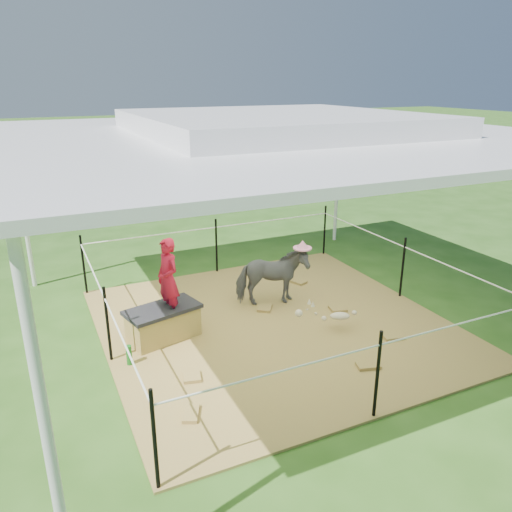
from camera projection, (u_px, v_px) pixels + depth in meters
name	position (u px, v px, depth m)	size (l,w,h in m)	color
ground	(274.00, 325.00, 7.05)	(90.00, 90.00, 0.00)	#2D5919
hay_patch	(274.00, 324.00, 7.05)	(4.60, 4.60, 0.03)	brown
canopy_tent	(277.00, 130.00, 6.15)	(6.30, 6.30, 2.90)	silver
rope_fence	(275.00, 283.00, 6.84)	(4.54, 4.54, 1.00)	black
straw_bale	(163.00, 325.00, 6.58)	(0.90, 0.45, 0.40)	#A37A3B
dark_cloth	(162.00, 309.00, 6.50)	(0.96, 0.50, 0.05)	black
woman	(168.00, 272.00, 6.37)	(0.39, 0.26, 1.08)	red
green_bottle	(129.00, 355.00, 6.00)	(0.07, 0.07, 0.25)	#176B1B
pony	(272.00, 277.00, 7.50)	(0.48, 1.06, 0.90)	#47474C
pink_hat	(272.00, 245.00, 7.33)	(0.28, 0.28, 0.13)	pink
foal	(340.00, 314.00, 6.81)	(0.82, 0.45, 0.45)	beige
trash_barrel	(286.00, 187.00, 14.11)	(0.52, 0.52, 0.81)	#1A31C3
picnic_table_near	(185.00, 184.00, 14.77)	(1.69, 1.22, 0.70)	#58311E
picnic_table_far	(295.00, 170.00, 16.59)	(2.03, 1.46, 0.84)	#56341D
distant_person	(237.00, 174.00, 14.80)	(0.61, 0.48, 1.26)	#3074B4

